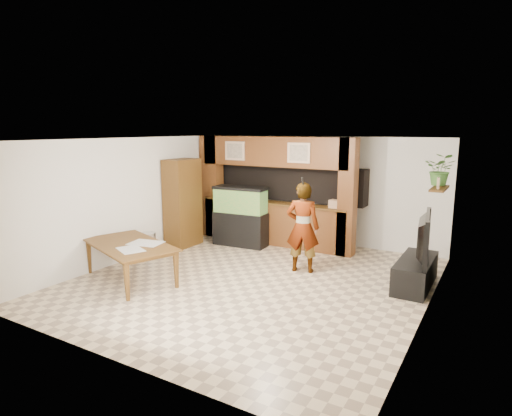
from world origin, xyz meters
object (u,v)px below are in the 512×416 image
Objects in this scene: aquarium at (240,217)px; person at (303,227)px; dining_table at (128,262)px; pantry_cabinet at (183,203)px; television at (418,237)px.

aquarium is 0.80× the size of person.
aquarium is 3.17m from dining_table.
person is at bearing 59.44° from dining_table.
pantry_cabinet reaches higher than television.
television is (5.35, -0.04, -0.12)m from pantry_cabinet.
television is 0.81× the size of person.
pantry_cabinet reaches higher than aquarium.
television is (4.16, -0.73, 0.22)m from aquarium.
person is (2.07, -0.99, 0.19)m from aquarium.
aquarium is at bearing 72.25° from television.
aquarium is 2.30m from person.
dining_table is at bearing 109.31° from television.
pantry_cabinet is at bearing -20.79° from person.
person is (3.26, -0.30, -0.15)m from pantry_cabinet.
aquarium is at bearing 30.22° from pantry_cabinet.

